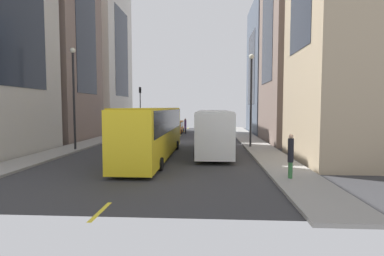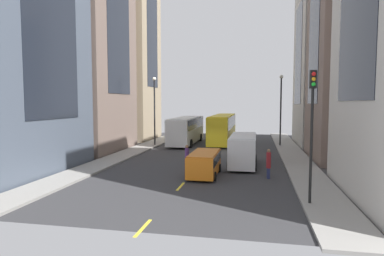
% 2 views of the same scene
% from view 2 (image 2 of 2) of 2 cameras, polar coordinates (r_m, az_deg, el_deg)
% --- Properties ---
extents(ground_plane, '(42.94, 42.94, 0.00)m').
position_cam_2_polar(ground_plane, '(34.51, 3.29, -4.33)').
color(ground_plane, '#333335').
extents(sidewalk_west, '(2.55, 44.00, 0.15)m').
position_cam_2_polar(sidewalk_west, '(36.51, -9.58, -3.78)').
color(sidewalk_west, gray).
rests_on(sidewalk_west, ground).
extents(sidewalk_east, '(2.55, 44.00, 0.15)m').
position_cam_2_polar(sidewalk_east, '(34.38, 16.99, -4.42)').
color(sidewalk_east, gray).
rests_on(sidewalk_east, ground).
extents(lane_stripe_0, '(0.16, 2.00, 0.01)m').
position_cam_2_polar(lane_stripe_0, '(14.57, -8.46, -16.69)').
color(lane_stripe_0, yellow).
rests_on(lane_stripe_0, ground).
extents(lane_stripe_1, '(0.16, 2.00, 0.01)m').
position_cam_2_polar(lane_stripe_1, '(20.99, -1.97, -10.03)').
color(lane_stripe_1, yellow).
rests_on(lane_stripe_1, ground).
extents(lane_stripe_2, '(0.16, 2.00, 0.01)m').
position_cam_2_polar(lane_stripe_2, '(27.69, 1.32, -6.48)').
color(lane_stripe_2, yellow).
rests_on(lane_stripe_2, ground).
extents(lane_stripe_3, '(0.16, 2.00, 0.01)m').
position_cam_2_polar(lane_stripe_3, '(34.51, 3.29, -4.32)').
color(lane_stripe_3, yellow).
rests_on(lane_stripe_3, ground).
extents(lane_stripe_4, '(0.16, 2.00, 0.01)m').
position_cam_2_polar(lane_stripe_4, '(41.39, 4.61, -2.86)').
color(lane_stripe_4, yellow).
rests_on(lane_stripe_4, ground).
extents(lane_stripe_5, '(0.16, 2.00, 0.01)m').
position_cam_2_polar(lane_stripe_5, '(48.31, 5.54, -1.83)').
color(lane_stripe_5, yellow).
rests_on(lane_stripe_5, ground).
extents(lane_stripe_6, '(0.16, 2.00, 0.01)m').
position_cam_2_polar(lane_stripe_6, '(55.24, 6.24, -1.05)').
color(lane_stripe_6, yellow).
rests_on(lane_stripe_6, ground).
extents(building_west_0, '(7.87, 11.38, 18.08)m').
position_cam_2_polar(building_west_0, '(28.32, -29.62, 11.55)').
color(building_west_0, '#4C5666').
rests_on(building_west_0, ground).
extents(building_west_1, '(9.11, 10.15, 27.44)m').
position_cam_2_polar(building_west_1, '(38.92, -18.93, 16.77)').
color(building_west_1, '#7A665B').
rests_on(building_west_1, ground).
extents(building_west_2, '(6.46, 8.26, 32.83)m').
position_cam_2_polar(building_west_2, '(48.99, -10.63, 17.53)').
color(building_west_2, tan).
rests_on(building_west_2, ground).
extents(building_east_1, '(9.94, 9.53, 22.83)m').
position_cam_2_polar(building_east_1, '(34.35, 28.73, 14.24)').
color(building_east_1, '#7A665B').
rests_on(building_east_1, ground).
extents(building_east_2, '(9.02, 11.18, 22.47)m').
position_cam_2_polar(building_east_2, '(45.23, 23.65, 11.66)').
color(building_east_2, '#B7B2A8').
rests_on(building_east_2, ground).
extents(city_bus_white, '(2.80, 11.13, 3.35)m').
position_cam_2_polar(city_bus_white, '(41.84, -0.99, -0.02)').
color(city_bus_white, silver).
rests_on(city_bus_white, ground).
extents(streetcar_yellow, '(2.70, 13.86, 3.59)m').
position_cam_2_polar(streetcar_yellow, '(43.91, 5.33, 0.33)').
color(streetcar_yellow, yellow).
rests_on(streetcar_yellow, ground).
extents(delivery_van_white, '(2.25, 6.06, 2.58)m').
position_cam_2_polar(delivery_van_white, '(27.45, 8.78, -3.44)').
color(delivery_van_white, white).
rests_on(delivery_van_white, ground).
extents(car_orange_0, '(2.03, 4.69, 1.70)m').
position_cam_2_polar(car_orange_0, '(23.77, 2.16, -5.86)').
color(car_orange_0, orange).
rests_on(car_orange_0, ground).
extents(pedestrian_walking_far, '(0.31, 0.31, 2.11)m').
position_cam_2_polar(pedestrian_walking_far, '(24.65, -0.89, -5.18)').
color(pedestrian_walking_far, black).
rests_on(pedestrian_walking_far, ground).
extents(pedestrian_crossing_near, '(0.31, 0.31, 2.06)m').
position_cam_2_polar(pedestrian_crossing_near, '(23.43, 13.07, -5.88)').
color(pedestrian_crossing_near, navy).
rests_on(pedestrian_crossing_near, ground).
extents(pedestrian_waiting_curb, '(0.28, 0.28, 2.18)m').
position_cam_2_polar(pedestrian_waiting_curb, '(51.64, -2.82, 0.07)').
color(pedestrian_waiting_curb, '#336B38').
rests_on(pedestrian_waiting_curb, ground).
extents(traffic_light_near_corner, '(0.32, 0.44, 6.68)m').
position_cam_2_polar(traffic_light_near_corner, '(17.49, 20.04, 2.48)').
color(traffic_light_near_corner, black).
rests_on(traffic_light_near_corner, ground).
extents(streetlamp_near, '(0.44, 0.44, 8.35)m').
position_cam_2_polar(streetlamp_near, '(40.65, 15.08, 4.15)').
color(streetlamp_near, black).
rests_on(streetlamp_near, ground).
extents(streetlamp_far, '(0.44, 0.44, 8.12)m').
position_cam_2_polar(streetlamp_far, '(39.86, -6.49, 4.10)').
color(streetlamp_far, black).
rests_on(streetlamp_far, ground).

